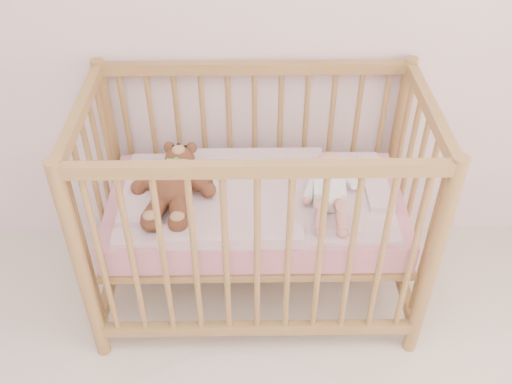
{
  "coord_description": "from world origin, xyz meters",
  "views": [
    {
      "loc": [
        0.05,
        -0.21,
        2.06
      ],
      "look_at": [
        0.08,
        1.55,
        0.62
      ],
      "focal_mm": 40.0,
      "sensor_mm": 36.0,
      "label": 1
    }
  ],
  "objects": [
    {
      "name": "mattress",
      "position": [
        0.08,
        1.6,
        0.49
      ],
      "size": [
        1.22,
        0.62,
        0.13
      ],
      "primitive_type": "cube",
      "color": "pink",
      "rests_on": "crib"
    },
    {
      "name": "blanket",
      "position": [
        0.08,
        1.6,
        0.56
      ],
      "size": [
        1.1,
        0.58,
        0.06
      ],
      "primitive_type": null,
      "color": "#D290A1",
      "rests_on": "mattress"
    },
    {
      "name": "teddy_bear",
      "position": [
        -0.25,
        1.58,
        0.65
      ],
      "size": [
        0.39,
        0.53,
        0.14
      ],
      "primitive_type": null,
      "rotation": [
        0.0,
        0.0,
        -0.07
      ],
      "color": "brown",
      "rests_on": "blanket"
    },
    {
      "name": "crib",
      "position": [
        0.08,
        1.6,
        0.5
      ],
      "size": [
        1.36,
        0.76,
        1.0
      ],
      "primitive_type": null,
      "color": "#AA8448",
      "rests_on": "floor"
    },
    {
      "name": "baby",
      "position": [
        0.38,
        1.58,
        0.64
      ],
      "size": [
        0.27,
        0.51,
        0.12
      ],
      "primitive_type": null,
      "rotation": [
        0.0,
        0.0,
        -0.07
      ],
      "color": "white",
      "rests_on": "blanket"
    }
  ]
}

